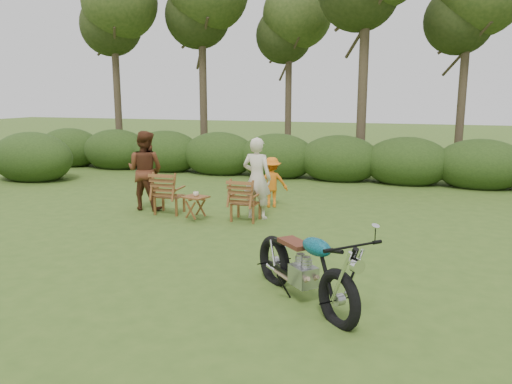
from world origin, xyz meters
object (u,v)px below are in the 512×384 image
(lawn_chair_right, at_px, (246,220))
(adult_b, at_px, (147,209))
(lawn_chair_left, at_px, (170,213))
(cup, at_px, (196,194))
(child, at_px, (271,207))
(motorcycle, at_px, (303,301))
(side_table, at_px, (196,208))
(adult_a, at_px, (257,218))

(lawn_chair_right, bearing_deg, adult_b, -5.53)
(lawn_chair_left, relative_size, cup, 7.81)
(lawn_chair_left, xyz_separation_m, child, (1.97, 1.35, 0.00))
(motorcycle, xyz_separation_m, child, (-1.96, 5.08, 0.00))
(cup, distance_m, adult_b, 1.76)
(cup, relative_size, child, 0.10)
(side_table, xyz_separation_m, adult_b, (-1.54, 0.61, -0.26))
(lawn_chair_left, height_order, child, child)
(adult_a, relative_size, adult_b, 0.96)
(motorcycle, distance_m, child, 5.44)
(motorcycle, bearing_deg, adult_a, 160.18)
(adult_a, distance_m, child, 1.15)
(lawn_chair_right, bearing_deg, side_table, 19.18)
(lawn_chair_right, relative_size, adult_a, 0.52)
(lawn_chair_left, bearing_deg, cup, 151.44)
(cup, bearing_deg, lawn_chair_right, 17.80)
(lawn_chair_left, xyz_separation_m, adult_b, (-0.72, 0.22, 0.00))
(adult_b, bearing_deg, motorcycle, 139.58)
(cup, height_order, adult_b, adult_b)
(lawn_chair_left, height_order, adult_b, adult_b)
(side_table, height_order, adult_a, adult_a)
(lawn_chair_right, height_order, adult_b, adult_b)
(cup, height_order, child, cup)
(lawn_chair_right, relative_size, adult_b, 0.50)
(lawn_chair_right, xyz_separation_m, lawn_chair_left, (-1.82, 0.06, 0.00))
(lawn_chair_right, xyz_separation_m, cup, (-0.99, -0.32, 0.57))
(motorcycle, height_order, side_table, motorcycle)
(side_table, xyz_separation_m, adult_a, (1.16, 0.59, -0.26))
(lawn_chair_left, bearing_deg, side_table, 150.47)
(lawn_chair_left, relative_size, adult_a, 0.54)
(lawn_chair_right, distance_m, child, 1.42)
(cup, distance_m, child, 2.14)
(motorcycle, xyz_separation_m, lawn_chair_left, (-3.92, 3.73, 0.00))
(side_table, relative_size, adult_a, 0.30)
(motorcycle, xyz_separation_m, cup, (-3.09, 3.35, 0.57))
(adult_b, bearing_deg, cup, 158.85)
(side_table, distance_m, child, 2.10)
(lawn_chair_right, bearing_deg, cup, 18.59)
(lawn_chair_left, height_order, adult_a, adult_a)
(adult_b, height_order, child, adult_b)
(adult_b, bearing_deg, lawn_chair_left, 162.93)
(lawn_chair_left, distance_m, cup, 1.08)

